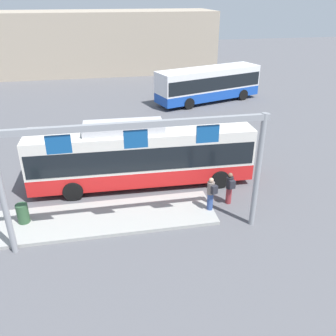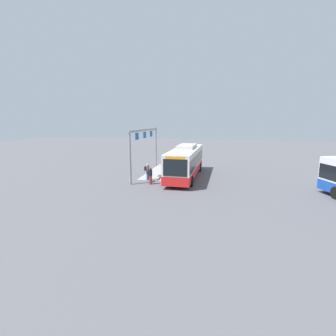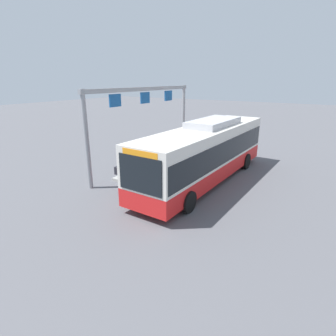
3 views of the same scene
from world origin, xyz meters
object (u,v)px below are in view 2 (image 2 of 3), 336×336
Objects in this scene: bus_main at (185,161)px; trash_bin at (169,163)px; person_boarding at (147,171)px; person_waiting_near at (150,175)px.

bus_main reaches higher than trash_bin.
bus_main is 4.53m from person_boarding.
trash_bin is (-9.60, -0.00, -0.28)m from person_waiting_near.
person_boarding is 1.29m from person_waiting_near.
person_waiting_near is 1.86× the size of trash_bin.
bus_main is at bearing 48.23° from person_waiting_near.
person_boarding is at bearing -50.00° from bus_main.
bus_main is 4.96m from person_waiting_near.
bus_main is 6.99× the size of person_boarding.
trash_bin is at bearing -151.55° from bus_main.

